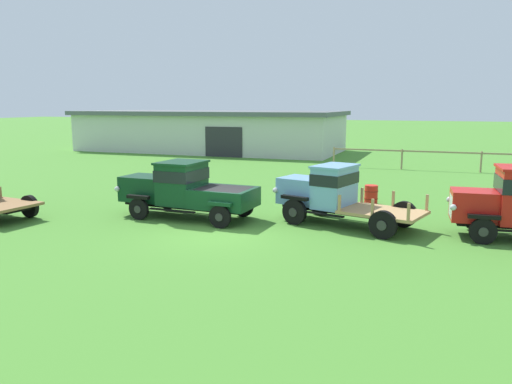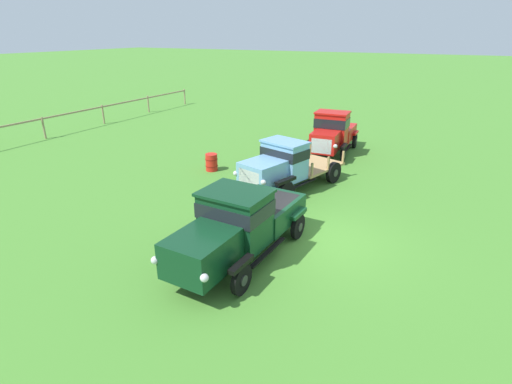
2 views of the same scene
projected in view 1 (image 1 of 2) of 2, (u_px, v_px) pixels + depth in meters
name	position (u px, v px, depth m)	size (l,w,h in m)	color
ground_plane	(215.00, 234.00, 16.34)	(240.00, 240.00, 0.00)	#47842D
farm_shed	(210.00, 131.00, 45.32)	(23.69, 10.15, 3.59)	silver
paddock_fence	(482.00, 157.00, 30.82)	(18.67, 0.52, 1.32)	#997F60
vintage_truck_second_in_line	(185.00, 189.00, 18.54)	(5.39, 2.32, 2.11)	black
vintage_truck_midrow_center	(331.00, 193.00, 17.69)	(5.50, 3.17, 2.10)	black
oil_drum_beside_row	(371.00, 195.00, 21.19)	(0.58, 0.58, 0.81)	red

